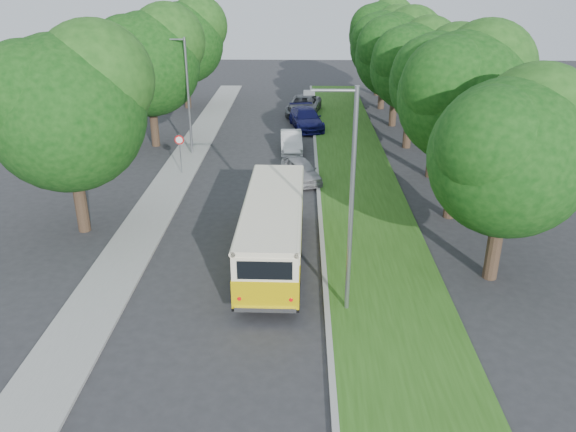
{
  "coord_description": "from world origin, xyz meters",
  "views": [
    {
      "loc": [
        2.61,
        -19.65,
        11.16
      ],
      "look_at": [
        2.08,
        2.48,
        1.5
      ],
      "focal_mm": 35.0,
      "sensor_mm": 36.0,
      "label": 1
    }
  ],
  "objects_px": {
    "lamppost_far": "(186,92)",
    "vintage_bus": "(273,231)",
    "lamppost_near": "(349,197)",
    "car_white": "(291,141)",
    "car_silver": "(301,170)",
    "car_blue": "(306,119)",
    "car_grey": "(304,105)"
  },
  "relations": [
    {
      "from": "lamppost_near",
      "to": "car_blue",
      "type": "distance_m",
      "value": 25.8
    },
    {
      "from": "lamppost_near",
      "to": "car_grey",
      "type": "bearing_deg",
      "value": 92.63
    },
    {
      "from": "car_white",
      "to": "car_grey",
      "type": "distance_m",
      "value": 10.74
    },
    {
      "from": "car_blue",
      "to": "lamppost_near",
      "type": "bearing_deg",
      "value": -97.41
    },
    {
      "from": "car_silver",
      "to": "car_blue",
      "type": "distance_m",
      "value": 11.95
    },
    {
      "from": "car_blue",
      "to": "car_grey",
      "type": "relative_size",
      "value": 0.97
    },
    {
      "from": "vintage_bus",
      "to": "car_blue",
      "type": "xyz_separation_m",
      "value": [
        1.49,
        21.8,
        -0.62
      ]
    },
    {
      "from": "car_silver",
      "to": "car_blue",
      "type": "bearing_deg",
      "value": 68.03
    },
    {
      "from": "car_silver",
      "to": "car_white",
      "type": "distance_m",
      "value": 5.96
    },
    {
      "from": "car_white",
      "to": "vintage_bus",
      "type": "bearing_deg",
      "value": -94.6
    },
    {
      "from": "car_silver",
      "to": "car_white",
      "type": "relative_size",
      "value": 0.94
    },
    {
      "from": "lamppost_far",
      "to": "car_blue",
      "type": "xyz_separation_m",
      "value": [
        7.7,
        7.01,
        -3.35
      ]
    },
    {
      "from": "vintage_bus",
      "to": "car_grey",
      "type": "bearing_deg",
      "value": 87.94
    },
    {
      "from": "vintage_bus",
      "to": "car_blue",
      "type": "distance_m",
      "value": 21.86
    },
    {
      "from": "vintage_bus",
      "to": "car_silver",
      "type": "distance_m",
      "value": 9.95
    },
    {
      "from": "car_grey",
      "to": "lamppost_far",
      "type": "bearing_deg",
      "value": -114.11
    },
    {
      "from": "lamppost_far",
      "to": "vintage_bus",
      "type": "distance_m",
      "value": 16.27
    },
    {
      "from": "lamppost_near",
      "to": "car_blue",
      "type": "height_order",
      "value": "lamppost_near"
    },
    {
      "from": "lamppost_near",
      "to": "car_grey",
      "type": "distance_m",
      "value": 30.44
    },
    {
      "from": "car_white",
      "to": "lamppost_near",
      "type": "bearing_deg",
      "value": -86.4
    },
    {
      "from": "lamppost_near",
      "to": "car_white",
      "type": "height_order",
      "value": "lamppost_near"
    },
    {
      "from": "car_silver",
      "to": "car_blue",
      "type": "relative_size",
      "value": 0.72
    },
    {
      "from": "vintage_bus",
      "to": "car_blue",
      "type": "relative_size",
      "value": 1.77
    },
    {
      "from": "car_white",
      "to": "car_silver",
      "type": "bearing_deg",
      "value": -86.5
    },
    {
      "from": "lamppost_far",
      "to": "vintage_bus",
      "type": "bearing_deg",
      "value": -67.22
    },
    {
      "from": "lamppost_near",
      "to": "car_white",
      "type": "bearing_deg",
      "value": 96.58
    },
    {
      "from": "car_grey",
      "to": "vintage_bus",
      "type": "bearing_deg",
      "value": -84.21
    },
    {
      "from": "vintage_bus",
      "to": "lamppost_far",
      "type": "bearing_deg",
      "value": 113.55
    },
    {
      "from": "car_silver",
      "to": "vintage_bus",
      "type": "bearing_deg",
      "value": -116.66
    },
    {
      "from": "car_silver",
      "to": "car_blue",
      "type": "xyz_separation_m",
      "value": [
        0.37,
        11.94,
        0.12
      ]
    },
    {
      "from": "car_blue",
      "to": "car_grey",
      "type": "distance_m",
      "value": 4.69
    },
    {
      "from": "vintage_bus",
      "to": "car_grey",
      "type": "distance_m",
      "value": 26.52
    }
  ]
}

